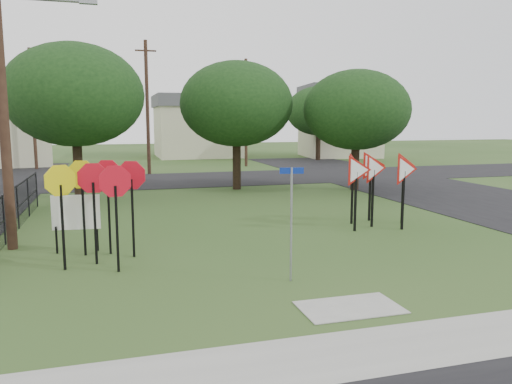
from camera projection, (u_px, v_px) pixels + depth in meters
ground at (305, 273)px, 12.19m from camera, size 140.00×140.00×0.00m
sidewalk at (400, 347)px, 8.19m from camera, size 30.00×1.60×0.02m
planting_strip at (446, 384)px, 7.05m from camera, size 30.00×0.80×0.02m
street_right at (454, 194)px, 24.99m from camera, size 8.00×50.00×0.02m
street_far at (187, 180)px, 31.20m from camera, size 60.00×8.00×0.02m
curb_pad at (350, 308)px, 9.90m from camera, size 2.00×1.20×0.02m
street_name_sign at (291, 216)px, 11.37m from camera, size 0.54×0.12×2.65m
stop_sign_cluster at (99, 188)px, 12.90m from camera, size 2.47×2.03×2.65m
yield_sign_cluster at (377, 172)px, 17.36m from camera, size 3.36×1.86×2.63m
info_board at (76, 214)px, 13.96m from camera, size 1.30×0.18×1.63m
utility_pole_main at (2, 65)px, 13.73m from camera, size 3.55×0.33×10.00m
far_pole_a at (147, 107)px, 33.80m from camera, size 1.40×0.24×9.00m
far_pole_b at (246, 112)px, 39.84m from camera, size 1.40×0.24×8.50m
far_pole_c at (33, 108)px, 37.31m from camera, size 1.40×0.24×9.00m
fence_run at (11, 212)px, 15.93m from camera, size 0.05×11.55×1.50m
house_mid at (197, 126)px, 50.87m from camera, size 8.40×8.40×6.20m
house_right at (339, 121)px, 50.84m from camera, size 8.30×8.30×7.20m
tree_near_left at (74, 95)px, 23.16m from camera, size 6.40×6.40×7.27m
tree_near_mid at (236, 104)px, 26.35m from camera, size 6.00×6.00×6.80m
tree_near_right at (357, 110)px, 26.14m from camera, size 5.60×5.60×6.33m
tree_far_right at (319, 111)px, 45.81m from camera, size 6.00×6.00×6.80m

